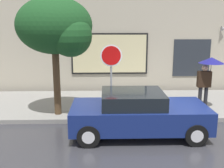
# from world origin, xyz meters

# --- Properties ---
(ground_plane) EXTENTS (60.00, 60.00, 0.00)m
(ground_plane) POSITION_xyz_m (0.00, 0.00, 0.00)
(ground_plane) COLOR #333338
(sidewalk) EXTENTS (20.00, 4.00, 0.15)m
(sidewalk) POSITION_xyz_m (0.00, 3.00, 0.07)
(sidewalk) COLOR gray
(sidewalk) RESTS_ON ground
(building_facade) EXTENTS (20.00, 0.67, 7.00)m
(building_facade) POSITION_xyz_m (-0.01, 5.50, 3.48)
(building_facade) COLOR #B2A893
(building_facade) RESTS_ON ground
(parked_car) EXTENTS (4.07, 1.90, 1.35)m
(parked_car) POSITION_xyz_m (-0.94, 0.05, 0.68)
(parked_car) COLOR navy
(parked_car) RESTS_ON ground
(pedestrian_with_umbrella) EXTENTS (0.94, 0.93, 1.97)m
(pedestrian_with_umbrella) POSITION_xyz_m (1.94, 2.09, 1.69)
(pedestrian_with_umbrella) COLOR black
(pedestrian_with_umbrella) RESTS_ON sidewalk
(street_tree) EXTENTS (2.57, 2.19, 4.09)m
(street_tree) POSITION_xyz_m (-3.51, 1.56, 3.19)
(street_tree) COLOR #4C3823
(street_tree) RESTS_ON sidewalk
(stop_sign) EXTENTS (0.76, 0.10, 2.49)m
(stop_sign) POSITION_xyz_m (-1.71, 1.59, 1.91)
(stop_sign) COLOR gray
(stop_sign) RESTS_ON sidewalk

